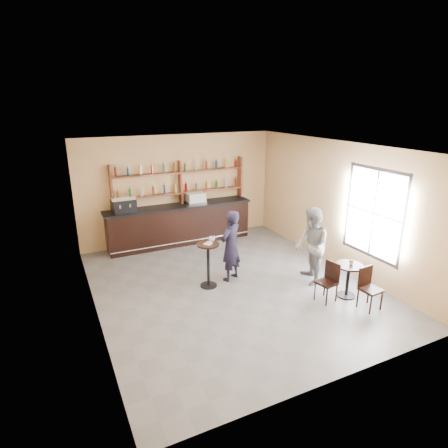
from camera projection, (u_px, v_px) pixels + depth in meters
name	position (u px, v px, depth m)	size (l,w,h in m)	color
floor	(231.00, 285.00, 8.76)	(7.00, 7.00, 0.00)	slate
ceiling	(232.00, 147.00, 7.76)	(7.00, 7.00, 0.00)	white
wall_back	(179.00, 189.00, 11.26)	(7.00, 7.00, 0.00)	#D9B17B
wall_front	(343.00, 288.00, 5.26)	(7.00, 7.00, 0.00)	#D9B17B
wall_left	(89.00, 241.00, 7.03)	(7.00, 7.00, 0.00)	#D9B17B
wall_right	(337.00, 205.00, 9.49)	(7.00, 7.00, 0.00)	#D9B17B
window_pane	(374.00, 213.00, 8.43)	(2.00, 2.00, 0.00)	white
window_frame	(374.00, 213.00, 8.43)	(0.04, 1.70, 2.10)	black
shelf_unit	(180.00, 183.00, 11.08)	(4.00, 0.26, 1.40)	brown
liquor_bottles	(180.00, 177.00, 11.03)	(3.68, 0.10, 1.00)	#8C5919
bar_counter	(180.00, 224.00, 11.22)	(4.38, 0.86, 1.19)	black
espresso_machine	(124.00, 204.00, 10.30)	(0.63, 0.41, 0.45)	black
pastry_case	(195.00, 198.00, 11.19)	(0.55, 0.44, 0.33)	silver
pedestal_table	(208.00, 265.00, 8.57)	(0.51, 0.51, 1.06)	black
napkin	(208.00, 244.00, 8.41)	(0.17, 0.17, 0.00)	white
donut	(209.00, 243.00, 8.40)	(0.12, 0.12, 0.04)	#CA794A
cup_pedestal	(212.00, 239.00, 8.54)	(0.14, 0.14, 0.11)	white
man_main	(231.00, 246.00, 8.81)	(0.63, 0.41, 1.72)	black
cafe_table	(348.00, 281.00, 8.17)	(0.60, 0.60, 0.76)	black
cup_cafe	(351.00, 262.00, 8.06)	(0.11, 0.11, 0.10)	white
chair_west	(326.00, 282.00, 7.97)	(0.37, 0.37, 0.87)	black
chair_south	(371.00, 289.00, 7.65)	(0.39, 0.39, 0.89)	black
patron_second	(311.00, 246.00, 8.67)	(0.88, 0.69, 1.82)	gray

